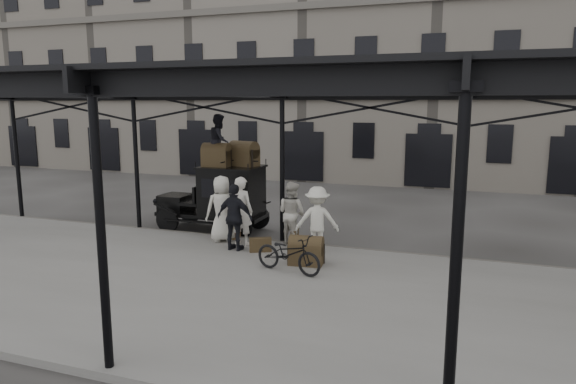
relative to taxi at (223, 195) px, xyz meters
name	(u,v)px	position (x,y,z in m)	size (l,w,h in m)	color
ground	(256,265)	(2.41, -2.96, -1.20)	(120.00, 120.00, 0.00)	#383533
platform	(221,288)	(2.41, -4.96, -1.13)	(28.00, 8.00, 0.15)	slate
canopy	(222,83)	(2.41, -4.68, 3.39)	(22.50, 9.00, 4.74)	black
building_frontage	(380,52)	(2.41, 15.04, 5.80)	(64.00, 8.00, 14.00)	slate
taxi	(223,195)	(0.00, 0.00, 0.00)	(3.65, 1.55, 2.18)	black
porter_left	(241,211)	(1.43, -1.70, -0.07)	(0.72, 0.47, 1.97)	silver
porter_midleft	(292,213)	(2.77, -1.16, -0.14)	(0.88, 0.69, 1.82)	beige
porter_centre	(222,209)	(0.74, -1.55, -0.08)	(0.95, 0.62, 1.95)	beige
porter_official	(235,217)	(1.51, -2.31, -0.13)	(1.08, 0.45, 1.85)	black
porter_right	(317,220)	(3.70, -1.75, -0.15)	(1.17, 0.67, 1.82)	silver
bicycle	(289,253)	(3.53, -3.60, -0.59)	(0.62, 1.78, 0.93)	black
porter_roof	(220,140)	(-0.03, -0.10, 1.80)	(0.80, 0.63, 1.65)	black
steamer_trunk_roof_near	(216,157)	(-0.08, -0.25, 1.29)	(0.86, 0.52, 0.63)	#41311E
steamer_trunk_roof_far	(244,156)	(0.67, 0.20, 1.31)	(0.91, 0.56, 0.67)	#41311E
steamer_trunk_platform	(306,252)	(3.75, -2.87, -0.74)	(0.84, 0.52, 0.62)	#41311E
wicker_hamper	(229,229)	(0.74, -1.16, -0.80)	(0.60, 0.45, 0.50)	olive
suitcase_upright	(295,236)	(2.87, -1.16, -0.83)	(0.15, 0.60, 0.45)	#41311E
suitcase_flat	(260,245)	(2.24, -2.25, -0.85)	(0.60, 0.15, 0.40)	#41311E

